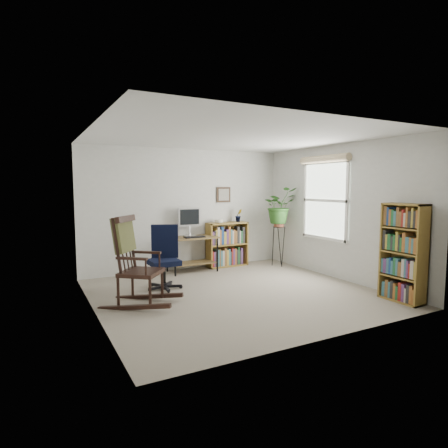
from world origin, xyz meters
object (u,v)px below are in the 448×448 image
rocking_chair (141,260)px  tall_bookshelf (403,253)px  office_chair (164,257)px  desk (192,254)px  low_bookshelf (227,244)px

rocking_chair → tall_bookshelf: tall_bookshelf is taller
office_chair → tall_bookshelf: bearing=-14.8°
desk → rocking_chair: 2.16m
office_chair → rocking_chair: size_ratio=0.82×
tall_bookshelf → low_bookshelf: bearing=108.4°
desk → tall_bookshelf: size_ratio=0.67×
desk → office_chair: bearing=-133.5°
office_chair → desk: bearing=70.1°
rocking_chair → low_bookshelf: (2.28, 1.70, -0.18)m
low_bookshelf → desk: bearing=-171.9°
rocking_chair → office_chair: bearing=-1.1°
rocking_chair → low_bookshelf: bearing=-13.6°
office_chair → low_bookshelf: size_ratio=1.14×
rocking_chair → tall_bookshelf: (3.38, -1.60, 0.07)m
rocking_chair → low_bookshelf: rocking_chair is taller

